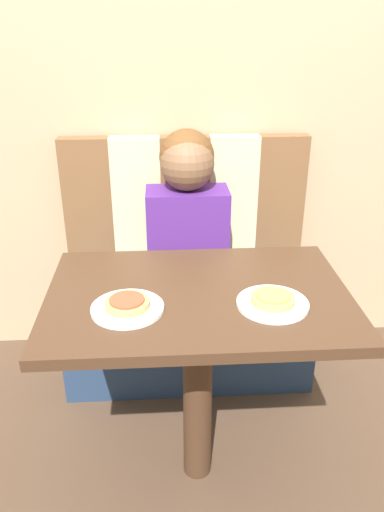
{
  "coord_description": "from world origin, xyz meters",
  "views": [
    {
      "loc": [
        -0.1,
        -1.34,
        1.52
      ],
      "look_at": [
        0.0,
        0.31,
        0.73
      ],
      "focal_mm": 35.0,
      "sensor_mm": 36.0,
      "label": 1
    }
  ],
  "objects_px": {
    "plate_left": "(127,308)",
    "plate_right": "(273,304)",
    "person": "(187,206)",
    "pizza_left": "(127,303)",
    "pizza_right": "(273,298)"
  },
  "relations": [
    {
      "from": "pizza_left",
      "to": "pizza_right",
      "type": "height_order",
      "value": "same"
    },
    {
      "from": "person",
      "to": "pizza_right",
      "type": "xyz_separation_m",
      "value": [
        0.21,
        -0.72,
        -0.04
      ]
    },
    {
      "from": "person",
      "to": "plate_right",
      "type": "relative_size",
      "value": 3.23
    },
    {
      "from": "plate_right",
      "to": "pizza_right",
      "type": "bearing_deg",
      "value": 0.0
    },
    {
      "from": "person",
      "to": "plate_left",
      "type": "relative_size",
      "value": 3.23
    },
    {
      "from": "person",
      "to": "plate_right",
      "type": "distance_m",
      "value": 0.75
    },
    {
      "from": "plate_left",
      "to": "pizza_right",
      "type": "bearing_deg",
      "value": 0.0
    },
    {
      "from": "plate_left",
      "to": "plate_right",
      "type": "height_order",
      "value": "same"
    },
    {
      "from": "plate_left",
      "to": "pizza_left",
      "type": "distance_m",
      "value": 0.02
    },
    {
      "from": "plate_left",
      "to": "plate_right",
      "type": "bearing_deg",
      "value": 0.0
    },
    {
      "from": "person",
      "to": "pizza_left",
      "type": "distance_m",
      "value": 0.75
    },
    {
      "from": "person",
      "to": "plate_right",
      "type": "bearing_deg",
      "value": -73.54
    },
    {
      "from": "pizza_left",
      "to": "plate_right",
      "type": "bearing_deg",
      "value": 0.0
    },
    {
      "from": "person",
      "to": "pizza_left",
      "type": "bearing_deg",
      "value": -106.46
    },
    {
      "from": "plate_right",
      "to": "pizza_left",
      "type": "bearing_deg",
      "value": 180.0
    }
  ]
}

